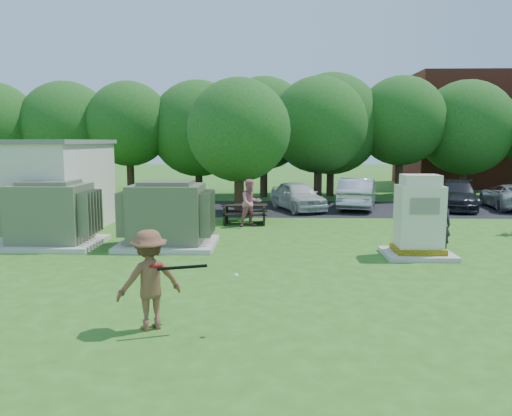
{
  "coord_description": "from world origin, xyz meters",
  "views": [
    {
      "loc": [
        0.47,
        -10.85,
        3.3
      ],
      "look_at": [
        0.0,
        4.0,
        1.3
      ],
      "focal_mm": 35.0,
      "sensor_mm": 36.0,
      "label": 1
    }
  ],
  "objects_px": {
    "person_by_generator": "(440,225)",
    "car_dark": "(457,195)",
    "car_white": "(298,196)",
    "picnic_table": "(245,212)",
    "batter": "(149,280)",
    "transformer_left": "(51,215)",
    "person_at_picnic": "(251,203)",
    "car_silver_b": "(510,197)",
    "generator_cabinet": "(419,221)",
    "car_silver_a": "(357,193)",
    "transformer_right": "(167,216)"
  },
  "relations": [
    {
      "from": "person_by_generator",
      "to": "car_dark",
      "type": "relative_size",
      "value": 0.36
    },
    {
      "from": "person_by_generator",
      "to": "car_white",
      "type": "distance_m",
      "value": 9.86
    },
    {
      "from": "picnic_table",
      "to": "car_dark",
      "type": "height_order",
      "value": "car_dark"
    },
    {
      "from": "batter",
      "to": "person_by_generator",
      "type": "bearing_deg",
      "value": -168.32
    },
    {
      "from": "transformer_left",
      "to": "car_dark",
      "type": "bearing_deg",
      "value": 29.65
    },
    {
      "from": "batter",
      "to": "car_dark",
      "type": "height_order",
      "value": "batter"
    },
    {
      "from": "person_at_picnic",
      "to": "car_silver_b",
      "type": "height_order",
      "value": "person_at_picnic"
    },
    {
      "from": "person_by_generator",
      "to": "car_dark",
      "type": "height_order",
      "value": "person_by_generator"
    },
    {
      "from": "transformer_left",
      "to": "batter",
      "type": "distance_m",
      "value": 8.43
    },
    {
      "from": "picnic_table",
      "to": "car_silver_b",
      "type": "xyz_separation_m",
      "value": [
        12.73,
        4.75,
        0.13
      ]
    },
    {
      "from": "generator_cabinet",
      "to": "person_at_picnic",
      "type": "distance_m",
      "value": 7.06
    },
    {
      "from": "batter",
      "to": "car_white",
      "type": "xyz_separation_m",
      "value": [
        3.39,
        15.36,
        -0.2
      ]
    },
    {
      "from": "car_silver_a",
      "to": "car_dark",
      "type": "xyz_separation_m",
      "value": [
        4.83,
        -0.01,
        -0.08
      ]
    },
    {
      "from": "generator_cabinet",
      "to": "batter",
      "type": "distance_m",
      "value": 8.58
    },
    {
      "from": "person_by_generator",
      "to": "car_dark",
      "type": "distance_m",
      "value": 10.59
    },
    {
      "from": "generator_cabinet",
      "to": "transformer_left",
      "type": "bearing_deg",
      "value": 174.14
    },
    {
      "from": "person_at_picnic",
      "to": "car_silver_a",
      "type": "relative_size",
      "value": 0.4
    },
    {
      "from": "car_silver_a",
      "to": "car_dark",
      "type": "height_order",
      "value": "car_silver_a"
    },
    {
      "from": "generator_cabinet",
      "to": "car_silver_b",
      "type": "relative_size",
      "value": 0.54
    },
    {
      "from": "transformer_right",
      "to": "generator_cabinet",
      "type": "xyz_separation_m",
      "value": [
        7.48,
        -1.15,
        0.06
      ]
    },
    {
      "from": "picnic_table",
      "to": "car_silver_a",
      "type": "height_order",
      "value": "car_silver_a"
    },
    {
      "from": "batter",
      "to": "person_at_picnic",
      "type": "bearing_deg",
      "value": -126.54
    },
    {
      "from": "transformer_right",
      "to": "picnic_table",
      "type": "bearing_deg",
      "value": 63.81
    },
    {
      "from": "person_at_picnic",
      "to": "car_dark",
      "type": "distance_m",
      "value": 11.19
    },
    {
      "from": "batter",
      "to": "car_dark",
      "type": "xyz_separation_m",
      "value": [
        11.18,
        16.02,
        -0.22
      ]
    },
    {
      "from": "car_dark",
      "to": "car_silver_b",
      "type": "relative_size",
      "value": 1.06
    },
    {
      "from": "transformer_left",
      "to": "car_silver_a",
      "type": "bearing_deg",
      "value": 39.21
    },
    {
      "from": "batter",
      "to": "car_silver_b",
      "type": "distance_m",
      "value": 21.23
    },
    {
      "from": "person_by_generator",
      "to": "car_white",
      "type": "relative_size",
      "value": 0.41
    },
    {
      "from": "car_white",
      "to": "car_silver_b",
      "type": "relative_size",
      "value": 0.93
    },
    {
      "from": "transformer_left",
      "to": "car_dark",
      "type": "relative_size",
      "value": 0.65
    },
    {
      "from": "transformer_right",
      "to": "person_at_picnic",
      "type": "relative_size",
      "value": 1.63
    },
    {
      "from": "picnic_table",
      "to": "person_at_picnic",
      "type": "xyz_separation_m",
      "value": [
        0.26,
        -0.66,
        0.44
      ]
    },
    {
      "from": "transformer_right",
      "to": "person_by_generator",
      "type": "height_order",
      "value": "transformer_right"
    },
    {
      "from": "transformer_left",
      "to": "car_silver_a",
      "type": "xyz_separation_m",
      "value": [
        11.17,
        9.11,
        -0.22
      ]
    },
    {
      "from": "transformer_left",
      "to": "batter",
      "type": "bearing_deg",
      "value": -55.07
    },
    {
      "from": "transformer_left",
      "to": "car_silver_b",
      "type": "distance_m",
      "value": 20.79
    },
    {
      "from": "picnic_table",
      "to": "batter",
      "type": "bearing_deg",
      "value": -95.37
    },
    {
      "from": "picnic_table",
      "to": "person_by_generator",
      "type": "xyz_separation_m",
      "value": [
        6.06,
        -5.15,
        0.36
      ]
    },
    {
      "from": "transformer_left",
      "to": "person_at_picnic",
      "type": "height_order",
      "value": "transformer_left"
    },
    {
      "from": "generator_cabinet",
      "to": "car_silver_b",
      "type": "bearing_deg",
      "value": 54.3
    },
    {
      "from": "generator_cabinet",
      "to": "car_white",
      "type": "distance_m",
      "value": 10.05
    },
    {
      "from": "transformer_right",
      "to": "car_silver_b",
      "type": "distance_m",
      "value": 17.55
    },
    {
      "from": "car_silver_a",
      "to": "batter",
      "type": "bearing_deg",
      "value": 82.03
    },
    {
      "from": "generator_cabinet",
      "to": "car_dark",
      "type": "distance_m",
      "value": 11.34
    },
    {
      "from": "batter",
      "to": "car_silver_b",
      "type": "bearing_deg",
      "value": -160.04
    },
    {
      "from": "car_silver_a",
      "to": "car_dark",
      "type": "relative_size",
      "value": 0.99
    },
    {
      "from": "person_by_generator",
      "to": "person_at_picnic",
      "type": "height_order",
      "value": "person_at_picnic"
    },
    {
      "from": "transformer_left",
      "to": "picnic_table",
      "type": "bearing_deg",
      "value": 37.15
    },
    {
      "from": "transformer_right",
      "to": "batter",
      "type": "bearing_deg",
      "value": -80.73
    }
  ]
}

